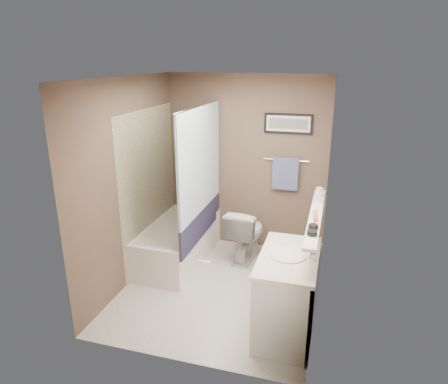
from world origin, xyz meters
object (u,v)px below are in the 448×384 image
(bathtub, at_px, (178,242))
(hair_brush_front, at_px, (315,216))
(candle_bowl_near, at_px, (312,233))
(soap_bottle, at_px, (319,195))
(candle_bowl_far, at_px, (313,227))
(toilet, at_px, (246,233))
(vanity, at_px, (288,297))
(glass_jar, at_px, (319,192))

(bathtub, height_order, hair_brush_front, hair_brush_front)
(candle_bowl_near, height_order, soap_bottle, soap_bottle)
(candle_bowl_near, relative_size, candle_bowl_far, 1.00)
(candle_bowl_near, xyz_separation_m, candle_bowl_far, (0.00, 0.15, 0.00))
(toilet, distance_m, hair_brush_front, 1.62)
(toilet, distance_m, vanity, 1.58)
(toilet, relative_size, candle_bowl_far, 8.03)
(candle_bowl_far, height_order, soap_bottle, soap_bottle)
(bathtub, xyz_separation_m, soap_bottle, (1.79, -0.32, 0.94))
(vanity, relative_size, glass_jar, 9.00)
(toilet, height_order, hair_brush_front, hair_brush_front)
(vanity, relative_size, candle_bowl_far, 10.00)
(candle_bowl_far, xyz_separation_m, hair_brush_front, (0.00, 0.27, 0.00))
(soap_bottle, bearing_deg, candle_bowl_far, -90.00)
(bathtub, bearing_deg, soap_bottle, -8.53)
(toilet, relative_size, glass_jar, 7.23)
(toilet, distance_m, soap_bottle, 1.38)
(hair_brush_front, xyz_separation_m, glass_jar, (0.00, 0.66, 0.03))
(toilet, distance_m, candle_bowl_near, 1.92)
(vanity, xyz_separation_m, candle_bowl_near, (0.19, -0.09, 0.73))
(hair_brush_front, distance_m, soap_bottle, 0.48)
(vanity, xyz_separation_m, glass_jar, (0.19, 0.98, 0.77))
(vanity, bearing_deg, glass_jar, 82.78)
(bathtub, relative_size, candle_bowl_far, 16.67)
(candle_bowl_far, bearing_deg, vanity, -164.25)
(glass_jar, xyz_separation_m, soap_bottle, (0.00, -0.18, 0.02))
(glass_jar, bearing_deg, hair_brush_front, -90.00)
(hair_brush_front, bearing_deg, vanity, -120.16)
(glass_jar, bearing_deg, candle_bowl_far, -90.00)
(candle_bowl_far, bearing_deg, hair_brush_front, 90.00)
(candle_bowl_far, relative_size, glass_jar, 0.90)
(vanity, distance_m, candle_bowl_near, 0.76)
(toilet, bearing_deg, soap_bottle, 153.37)
(vanity, height_order, soap_bottle, soap_bottle)
(toilet, height_order, glass_jar, glass_jar)
(bathtub, distance_m, glass_jar, 2.01)
(vanity, relative_size, candle_bowl_near, 10.00)
(candle_bowl_far, height_order, glass_jar, glass_jar)
(toilet, relative_size, hair_brush_front, 3.29)
(bathtub, height_order, candle_bowl_far, candle_bowl_far)
(bathtub, bearing_deg, candle_bowl_far, -29.09)
(bathtub, relative_size, toilet, 2.07)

